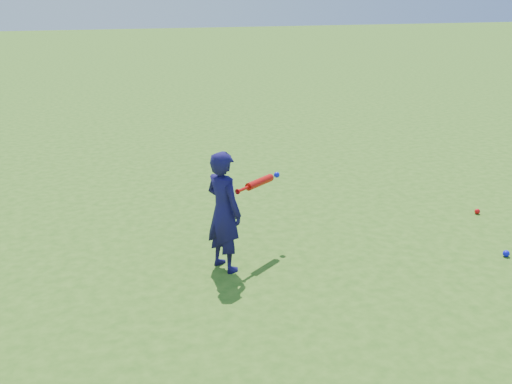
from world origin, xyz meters
TOP-DOWN VIEW (x-y plane):
  - ground at (0.00, 0.00)m, footprint 80.00×80.00m
  - child at (0.26, -0.40)m, footprint 0.42×0.49m
  - ground_ball_red at (3.47, -0.01)m, footprint 0.06×0.06m
  - ground_ball_blue at (2.96, -1.07)m, footprint 0.07×0.07m
  - bat_swing at (0.71, -0.13)m, footprint 0.58×0.42m

SIDE VIEW (x-z plane):
  - ground at x=0.00m, z-range 0.00..0.00m
  - ground_ball_red at x=3.47m, z-range 0.00..0.06m
  - ground_ball_blue at x=2.96m, z-range 0.00..0.07m
  - child at x=0.26m, z-range 0.00..1.15m
  - bat_swing at x=0.71m, z-range 0.70..0.77m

